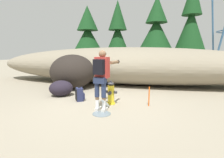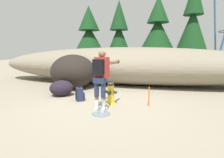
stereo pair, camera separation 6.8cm
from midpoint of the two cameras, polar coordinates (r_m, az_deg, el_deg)
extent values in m
cube|color=gray|center=(5.45, -3.24, -8.76)|extent=(56.00, 56.00, 0.04)
ellipsoid|color=gray|center=(8.95, 4.78, 4.39)|extent=(14.59, 3.20, 1.85)
cylinder|color=yellow|center=(5.57, -0.03, -7.93)|extent=(0.28, 0.28, 0.04)
cylinder|color=yellow|center=(5.49, -0.03, -4.95)|extent=(0.20, 0.20, 0.56)
ellipsoid|color=#333338|center=(5.42, -0.03, -1.57)|extent=(0.22, 0.22, 0.10)
cylinder|color=#333338|center=(5.40, -0.03, -0.79)|extent=(0.06, 0.06, 0.05)
cylinder|color=#333338|center=(5.51, -1.51, -4.17)|extent=(0.09, 0.09, 0.09)
cylinder|color=#333338|center=(5.43, 1.47, -4.36)|extent=(0.09, 0.09, 0.09)
cylinder|color=#333338|center=(5.33, -0.46, -4.62)|extent=(0.11, 0.09, 0.11)
ellipsoid|color=silver|center=(5.03, -1.72, -8.07)|extent=(0.10, 0.83, 0.53)
cylinder|color=slate|center=(4.73, -3.16, -11.25)|extent=(0.49, 0.49, 0.01)
cube|color=beige|center=(5.00, -4.25, -9.65)|extent=(0.13, 0.27, 0.09)
cylinder|color=white|center=(4.90, -4.60, -8.02)|extent=(0.10, 0.10, 0.24)
cylinder|color=brown|center=(4.85, -4.62, -6.20)|extent=(0.10, 0.10, 0.08)
cylinder|color=#232D4C|center=(4.79, -4.66, -3.35)|extent=(0.13, 0.13, 0.41)
cube|color=beige|center=(4.91, -2.14, -9.96)|extent=(0.13, 0.27, 0.09)
cylinder|color=white|center=(4.81, -2.46, -8.31)|extent=(0.10, 0.10, 0.24)
cylinder|color=brown|center=(4.77, -2.47, -6.46)|extent=(0.10, 0.10, 0.08)
cylinder|color=#232D4C|center=(4.71, -2.49, -3.56)|extent=(0.13, 0.13, 0.41)
cube|color=#232D4C|center=(4.70, -3.62, -0.40)|extent=(0.34, 0.24, 0.16)
cube|color=#B2332D|center=(4.78, -2.95, 3.81)|extent=(0.39, 0.28, 0.57)
cube|color=black|center=(4.59, -4.04, 3.95)|extent=(0.30, 0.19, 0.40)
sphere|color=brown|center=(4.77, -2.88, 8.19)|extent=(0.20, 0.20, 0.20)
cube|color=black|center=(4.85, -2.44, 8.26)|extent=(0.15, 0.04, 0.04)
cylinder|color=brown|center=(5.19, -3.37, 5.60)|extent=(0.16, 0.59, 0.09)
sphere|color=black|center=(5.44, -2.11, 5.76)|extent=(0.11, 0.11, 0.11)
cylinder|color=brown|center=(5.02, 1.17, 5.49)|extent=(0.16, 0.59, 0.09)
sphere|color=black|center=(5.27, 2.26, 5.66)|extent=(0.11, 0.11, 0.11)
cube|color=#23284C|center=(5.97, -10.22, -4.91)|extent=(0.34, 0.36, 0.44)
cube|color=#23284C|center=(6.01, -8.98, -5.44)|extent=(0.17, 0.21, 0.20)
torus|color=black|center=(5.92, -10.29, -2.65)|extent=(0.10, 0.10, 0.02)
cube|color=black|center=(6.04, -11.43, -4.80)|extent=(0.05, 0.06, 0.37)
cube|color=black|center=(5.88, -11.19, -5.17)|extent=(0.05, 0.06, 0.37)
ellipsoid|color=black|center=(7.93, -12.27, 2.39)|extent=(2.65, 2.66, 1.51)
ellipsoid|color=black|center=(6.76, -15.89, -2.87)|extent=(1.11, 1.07, 0.58)
cylinder|color=#47331E|center=(14.84, -7.20, 5.29)|extent=(0.32, 0.32, 1.40)
cone|color=#143D19|center=(14.84, -7.34, 12.50)|extent=(2.65, 2.65, 2.33)
cone|color=#143D19|center=(15.05, -7.48, 19.15)|extent=(1.73, 1.73, 1.94)
cylinder|color=#47331E|center=(14.80, 2.35, 4.62)|extent=(0.28, 0.28, 1.02)
cone|color=#143D19|center=(14.78, 2.39, 12.06)|extent=(2.33, 2.33, 2.82)
cone|color=#143D19|center=(15.04, 2.45, 20.14)|extent=(1.52, 1.52, 2.35)
cylinder|color=#47331E|center=(14.65, 14.41, 5.83)|extent=(0.31, 0.31, 1.80)
cone|color=#143D19|center=(14.70, 14.74, 14.17)|extent=(2.62, 2.62, 2.48)
cone|color=#143D19|center=(14.99, 15.05, 21.25)|extent=(1.70, 1.70, 2.06)
cylinder|color=#47331E|center=(14.34, 24.27, 5.12)|extent=(0.26, 0.26, 1.73)
cone|color=#143D19|center=(14.41, 24.89, 14.54)|extent=(2.14, 2.14, 3.00)
cylinder|color=#386089|center=(20.67, 30.72, 12.78)|extent=(1.12, 1.12, 6.92)
cylinder|color=#E55914|center=(5.39, 12.33, -5.62)|extent=(0.04, 0.04, 0.60)
camera|label=1|loc=(0.03, -89.66, 0.05)|focal=27.98mm
camera|label=2|loc=(0.03, 90.34, -0.05)|focal=27.98mm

